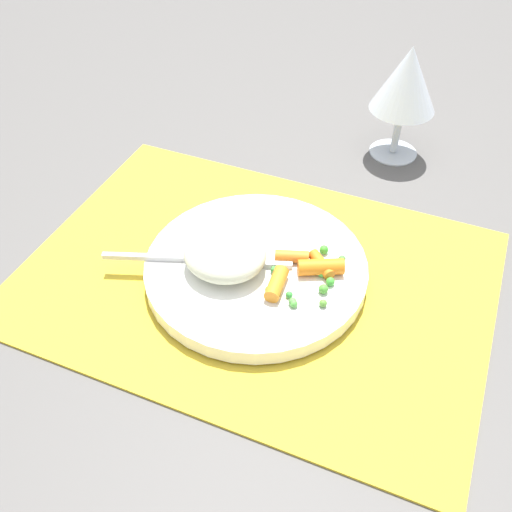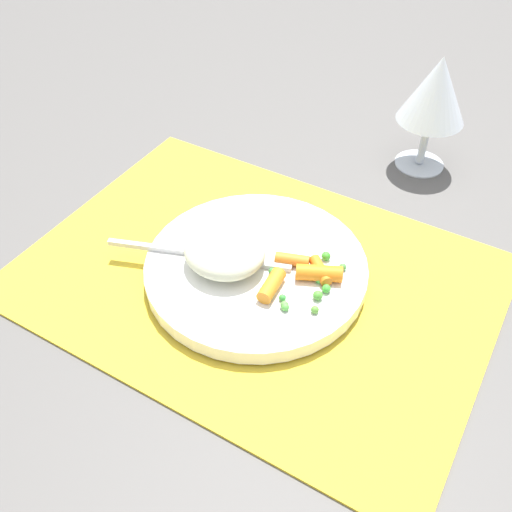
% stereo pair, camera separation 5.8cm
% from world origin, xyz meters
% --- Properties ---
extents(ground_plane, '(2.40, 2.40, 0.00)m').
position_xyz_m(ground_plane, '(0.00, 0.00, 0.00)').
color(ground_plane, '#565451').
extents(placemat, '(0.49, 0.35, 0.01)m').
position_xyz_m(placemat, '(0.00, 0.00, 0.00)').
color(placemat, gold).
rests_on(placemat, ground_plane).
extents(plate, '(0.23, 0.23, 0.02)m').
position_xyz_m(plate, '(0.00, 0.00, 0.01)').
color(plate, white).
rests_on(plate, placemat).
extents(rice_mound, '(0.09, 0.08, 0.04)m').
position_xyz_m(rice_mound, '(-0.03, -0.02, 0.04)').
color(rice_mound, beige).
rests_on(rice_mound, plate).
extents(carrot_portion, '(0.08, 0.08, 0.02)m').
position_xyz_m(carrot_portion, '(0.05, 0.00, 0.03)').
color(carrot_portion, orange).
rests_on(carrot_portion, plate).
extents(pea_scatter, '(0.07, 0.09, 0.01)m').
position_xyz_m(pea_scatter, '(0.06, -0.01, 0.03)').
color(pea_scatter, green).
rests_on(pea_scatter, plate).
extents(fork, '(0.19, 0.08, 0.01)m').
position_xyz_m(fork, '(-0.04, -0.01, 0.03)').
color(fork, silver).
rests_on(fork, plate).
extents(wine_glass, '(0.08, 0.08, 0.15)m').
position_xyz_m(wine_glass, '(0.08, 0.29, 0.10)').
color(wine_glass, silver).
rests_on(wine_glass, ground_plane).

